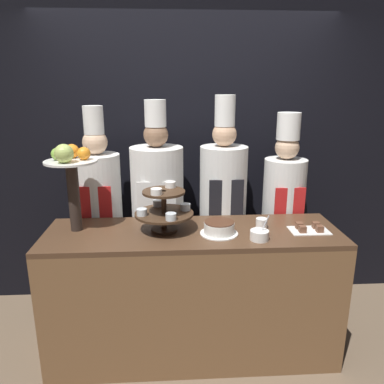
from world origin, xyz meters
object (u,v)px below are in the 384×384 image
Objects in this scene: fruit_pedestal at (71,170)px; cake_round at (219,228)px; chef_center_left at (158,205)px; chef_right at (283,206)px; chef_left at (100,208)px; chef_center_right at (223,202)px; cup_white at (262,223)px; tiered_stand at (164,208)px; serving_bowl_near at (259,235)px; cake_square_tray at (309,229)px.

cake_round is at bearing -7.33° from fruit_pedestal.
chef_right is (1.03, 0.00, -0.03)m from chef_center_left.
chef_center_right reaches higher than chef_left.
chef_center_left is at bearing 38.16° from fruit_pedestal.
cup_white is 0.05× the size of chef_right.
tiered_stand is 0.72m from chef_left.
tiered_stand is 0.40m from cake_round.
chef_center_left is 1.06× the size of chef_right.
chef_center_right reaches higher than chef_center_left.
chef_right reaches higher than serving_bowl_near.
cake_round is at bearing -100.50° from chef_center_right.
chef_center_left is at bearing -0.01° from chef_left.
chef_center_right reaches higher than cake_square_tray.
cake_round is 0.14× the size of chef_center_right.
chef_left is at bearing 179.99° from chef_center_left.
fruit_pedestal is at bearing -141.84° from chef_center_left.
chef_center_left is at bearing -179.99° from chef_right.
chef_left is at bearing 147.96° from cake_round.
chef_center_left reaches higher than chef_right.
chef_center_left reaches higher than cup_white.
chef_center_left is at bearing 147.26° from cup_white.
tiered_stand is 1.09m from chef_right.
serving_bowl_near is 0.10× the size of chef_right.
cake_round is 0.15× the size of chef_right.
serving_bowl_near is at bearing -160.98° from cake_square_tray.
tiered_stand is at bearing -134.97° from chef_center_right.
cake_square_tray is 0.15× the size of chef_center_left.
cake_square_tray is 0.75m from chef_center_right.
cake_square_tray is (0.62, 0.01, -0.03)m from cake_round.
cup_white is at bearing 15.33° from cake_round.
fruit_pedestal is at bearing -164.72° from chef_right.
chef_center_right is at bearing 113.51° from cup_white.
chef_left is at bearing -180.00° from chef_right.
chef_center_right is at bearing 45.03° from tiered_stand.
cup_white is at bearing 72.78° from serving_bowl_near.
cake_square_tray is at bearing -3.96° from fruit_pedestal.
cake_round is 0.32m from cup_white.
chef_center_right is (0.53, 0.00, 0.01)m from chef_center_left.
chef_center_right is at bearing 133.82° from cake_square_tray.
chef_center_right is (-0.14, 0.67, 0.01)m from serving_bowl_near.
chef_left is (-0.52, 0.47, -0.15)m from tiered_stand.
tiered_stand is at bearing 161.82° from serving_bowl_near.
tiered_stand is at bearing 175.86° from cake_square_tray.
cup_white is (0.68, -0.00, -0.13)m from tiered_stand.
chef_center_right reaches higher than cup_white.
chef_right is at bearing 91.96° from cake_square_tray.
tiered_stand reaches higher than serving_bowl_near.
cake_square_tray is at bearing -27.33° from chef_center_left.
cake_round is at bearing -32.04° from chef_left.
cup_white is at bearing -66.49° from chef_center_right.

